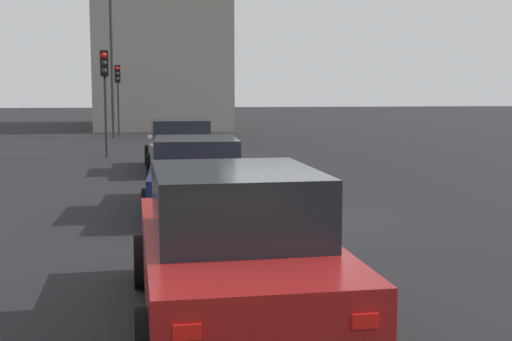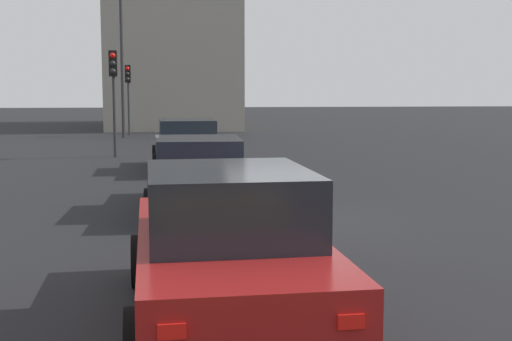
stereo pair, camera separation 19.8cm
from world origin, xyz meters
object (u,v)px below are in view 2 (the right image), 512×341
(car_navy_right_second, at_px, (199,174))
(street_lamp_kerbside, at_px, (121,38))
(car_grey_right_lead, at_px, (187,145))
(traffic_light_near_right, at_px, (128,85))
(car_red_right_third, at_px, (227,249))
(traffic_light_near_left, at_px, (113,81))

(car_navy_right_second, height_order, street_lamp_kerbside, street_lamp_kerbside)
(car_grey_right_lead, distance_m, traffic_light_near_right, 16.11)
(car_red_right_third, relative_size, street_lamp_kerbside, 0.55)
(car_red_right_third, xyz_separation_m, traffic_light_near_left, (17.77, 2.52, 1.93))
(car_navy_right_second, bearing_deg, car_red_right_third, -178.70)
(traffic_light_near_left, xyz_separation_m, traffic_light_near_right, (11.66, 0.19, -0.07))
(car_navy_right_second, xyz_separation_m, traffic_light_near_right, (22.67, 2.72, 1.92))
(street_lamp_kerbside, bearing_deg, car_navy_right_second, -172.15)
(car_grey_right_lead, xyz_separation_m, traffic_light_near_left, (4.12, 2.44, 1.97))
(car_grey_right_lead, height_order, car_navy_right_second, car_grey_right_lead)
(car_navy_right_second, xyz_separation_m, traffic_light_near_left, (11.01, 2.53, 1.99))
(car_navy_right_second, bearing_deg, car_grey_right_lead, 2.07)
(car_red_right_third, bearing_deg, traffic_light_near_right, 3.26)
(car_navy_right_second, xyz_separation_m, street_lamp_kerbside, (20.93, 2.89, 4.17))
(traffic_light_near_left, bearing_deg, street_lamp_kerbside, -176.71)
(car_red_right_third, bearing_deg, car_grey_right_lead, -1.66)
(car_grey_right_lead, bearing_deg, car_red_right_third, 178.58)
(car_red_right_third, height_order, traffic_light_near_left, traffic_light_near_left)
(traffic_light_near_right, bearing_deg, car_grey_right_lead, 15.10)
(car_red_right_third, relative_size, traffic_light_near_right, 1.27)
(car_grey_right_lead, xyz_separation_m, traffic_light_near_right, (15.78, 2.63, 1.89))
(street_lamp_kerbside, bearing_deg, car_grey_right_lead, -168.73)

